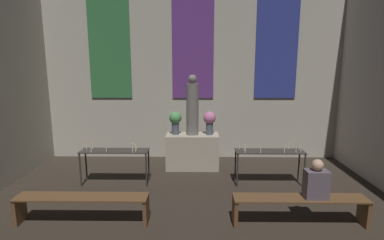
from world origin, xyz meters
name	(u,v)px	position (x,y,z in m)	size (l,w,h in m)	color
wall_back	(193,61)	(0.00, 10.15, 2.65)	(8.12, 0.16, 5.25)	#B2AD9E
altar	(192,151)	(0.00, 9.19, 0.43)	(1.30, 0.61, 0.87)	#ADA38E
statue	(192,107)	(0.00, 9.19, 1.55)	(0.30, 0.30, 1.47)	slate
flower_vase_left	(175,120)	(-0.42, 9.19, 1.22)	(0.31, 0.31, 0.57)	#4C5666
flower_vase_right	(210,120)	(0.42, 9.19, 1.22)	(0.31, 0.31, 0.57)	#4C5666
candle_rack_left	(114,154)	(-1.68, 8.18, 0.66)	(1.47, 0.40, 0.96)	#332D28
candle_rack_right	(270,155)	(1.68, 8.18, 0.66)	(1.47, 0.40, 0.95)	#332D28
pew_back_left	(82,203)	(-1.77, 6.50, 0.35)	(2.15, 0.36, 0.47)	brown
pew_back_right	(300,205)	(1.77, 6.50, 0.35)	(2.15, 0.36, 0.47)	brown
person_seated	(316,182)	(2.01, 6.50, 0.74)	(0.36, 0.24, 0.64)	#564C56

